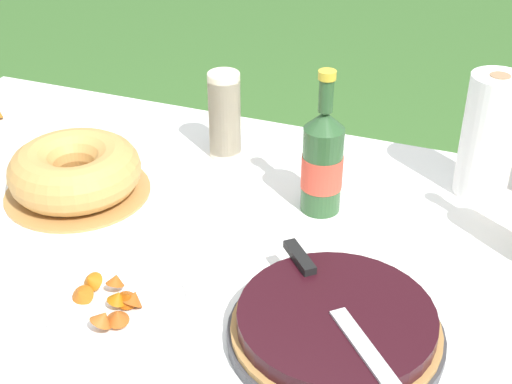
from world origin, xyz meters
TOP-DOWN VIEW (x-y plane):
  - garden_table at (0.00, 0.00)m, footprint 1.55×0.97m
  - tablecloth at (0.00, 0.00)m, footprint 1.56×0.98m
  - berry_tart at (0.40, -0.21)m, footprint 0.34×0.34m
  - serving_knife at (0.38, -0.19)m, footprint 0.27×0.29m
  - bundt_cake at (-0.22, 0.02)m, footprint 0.30×0.30m
  - cup_stack at (-0.00, 0.29)m, footprint 0.07×0.07m
  - cider_bottle_green at (0.27, 0.15)m, footprint 0.08×0.08m
  - snack_plate_near at (0.05, -0.27)m, footprint 0.24×0.24m
  - paper_towel_roll at (0.56, 0.33)m, footprint 0.11×0.11m

SIDE VIEW (x-z plane):
  - garden_table at x=0.00m, z-range 0.29..1.02m
  - tablecloth at x=0.00m, z-range 0.66..0.77m
  - snack_plate_near at x=0.05m, z-range 0.71..0.77m
  - berry_tart at x=0.40m, z-range 0.73..0.79m
  - bundt_cake at x=-0.22m, z-range 0.73..0.83m
  - serving_knife at x=0.38m, z-range 0.78..0.80m
  - cup_stack at x=0.00m, z-range 0.73..0.93m
  - cider_bottle_green at x=0.27m, z-range 0.69..0.99m
  - paper_towel_roll at x=0.56m, z-range 0.73..0.99m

